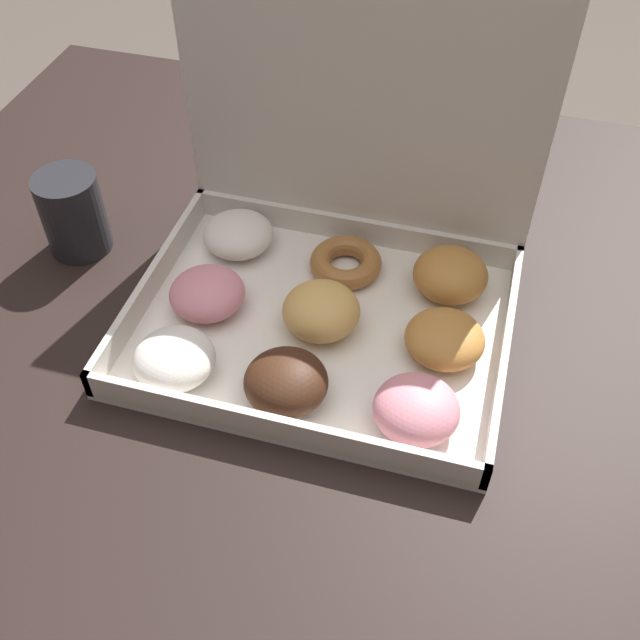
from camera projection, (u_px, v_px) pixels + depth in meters
ground_plane at (337, 587)px, 1.37m from camera, size 8.00×8.00×0.00m
dining_table at (346, 368)px, 0.91m from camera, size 1.25×1.01×0.72m
donut_box at (329, 278)px, 0.82m from camera, size 0.41×0.32×0.34m
coffee_mug at (73, 212)px, 0.90m from camera, size 0.08×0.08×0.10m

